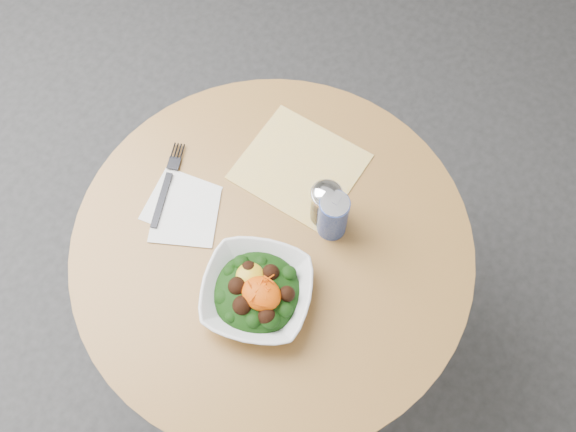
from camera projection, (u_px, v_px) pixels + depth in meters
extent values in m
plane|color=#2C2C2E|center=(277.00, 331.00, 2.10)|extent=(6.00, 6.00, 0.00)
cylinder|color=black|center=(277.00, 330.00, 2.09)|extent=(0.52, 0.52, 0.03)
cylinder|color=black|center=(275.00, 298.00, 1.78)|extent=(0.10, 0.10, 0.71)
cylinder|color=#AF803F|center=(272.00, 247.00, 1.44)|extent=(0.90, 0.90, 0.04)
cube|color=#ECA90C|center=(300.00, 166.00, 1.51)|extent=(0.27, 0.25, 0.00)
cube|color=white|center=(181.00, 203.00, 1.47)|extent=(0.17, 0.17, 0.00)
cube|color=white|center=(185.00, 216.00, 1.45)|extent=(0.19, 0.19, 0.00)
imported|color=white|center=(257.00, 293.00, 1.35)|extent=(0.29, 0.29, 0.06)
ellipsoid|color=black|center=(257.00, 293.00, 1.35)|extent=(0.19, 0.19, 0.07)
ellipsoid|color=gold|center=(250.00, 276.00, 1.33)|extent=(0.06, 0.06, 0.02)
ellipsoid|color=#E85105|center=(261.00, 294.00, 1.31)|extent=(0.09, 0.07, 0.04)
cube|color=black|center=(162.00, 200.00, 1.46)|extent=(0.07, 0.14, 0.00)
cube|color=black|center=(176.00, 157.00, 1.51)|extent=(0.05, 0.08, 0.00)
cylinder|color=silver|center=(325.00, 206.00, 1.41)|extent=(0.07, 0.07, 0.10)
cylinder|color=#977546|center=(325.00, 210.00, 1.43)|extent=(0.06, 0.06, 0.06)
cylinder|color=silver|center=(327.00, 195.00, 1.36)|extent=(0.07, 0.07, 0.01)
ellipsoid|color=silver|center=(327.00, 193.00, 1.35)|extent=(0.07, 0.07, 0.03)
cylinder|color=navy|center=(333.00, 216.00, 1.39)|extent=(0.07, 0.07, 0.12)
cylinder|color=#B5B4BC|center=(335.00, 203.00, 1.33)|extent=(0.06, 0.06, 0.00)
cube|color=#B5B4BC|center=(337.00, 200.00, 1.33)|extent=(0.01, 0.02, 0.00)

